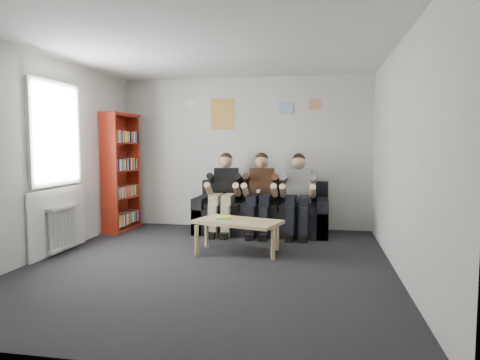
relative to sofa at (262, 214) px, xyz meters
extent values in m
plane|color=black|center=(-0.38, -2.08, -0.31)|extent=(5.00, 5.00, 0.00)
plane|color=silver|center=(-0.38, -2.08, 2.39)|extent=(5.00, 5.00, 0.00)
plane|color=beige|center=(-0.38, 0.42, 1.04)|extent=(4.50, 0.00, 4.50)
plane|color=beige|center=(-0.38, -4.58, 1.04)|extent=(4.50, 0.00, 4.50)
plane|color=beige|center=(-2.63, -2.08, 1.04)|extent=(0.00, 5.00, 5.00)
plane|color=beige|center=(1.87, -2.08, 1.04)|extent=(0.00, 5.00, 5.00)
cube|color=black|center=(0.00, -0.04, -0.10)|extent=(2.23, 0.91, 0.42)
cube|color=black|center=(0.00, 0.31, 0.33)|extent=(2.23, 0.20, 0.44)
cube|color=black|center=(-1.02, -0.04, -0.01)|extent=(0.18, 0.91, 0.61)
cube|color=black|center=(1.02, -0.04, -0.01)|extent=(0.18, 0.91, 0.61)
cube|color=black|center=(0.00, -0.12, 0.17)|extent=(1.86, 0.63, 0.10)
cube|color=maroon|center=(-2.46, -0.23, 0.71)|extent=(0.31, 0.92, 2.04)
cube|color=tan|center=(-0.14, -1.46, 0.13)|extent=(1.15, 0.63, 0.05)
cylinder|color=tan|center=(-0.65, -1.72, -0.10)|extent=(0.06, 0.06, 0.41)
cylinder|color=tan|center=(0.38, -1.72, -0.10)|extent=(0.06, 0.06, 0.41)
cylinder|color=tan|center=(-0.65, -1.20, -0.10)|extent=(0.06, 0.06, 0.41)
cylinder|color=tan|center=(0.38, -1.20, -0.10)|extent=(0.06, 0.06, 0.41)
cube|color=silver|center=(-0.37, -1.52, 0.16)|extent=(0.20, 0.15, 0.02)
cube|color=green|center=(-0.34, -1.49, 0.17)|extent=(0.20, 0.15, 0.02)
cube|color=yellow|center=(-0.32, -1.46, 0.19)|extent=(0.20, 0.15, 0.02)
cube|color=black|center=(-0.62, 0.01, 0.50)|extent=(0.42, 0.31, 0.59)
sphere|color=tan|center=(-0.62, -0.03, 0.91)|extent=(0.23, 0.23, 0.23)
sphere|color=black|center=(-0.62, -0.01, 0.94)|extent=(0.22, 0.22, 0.22)
cube|color=#9A926E|center=(-0.62, -0.30, 0.29)|extent=(0.38, 0.48, 0.16)
cube|color=#9A926E|center=(-0.62, -0.53, -0.05)|extent=(0.36, 0.15, 0.53)
cube|color=black|center=(-0.62, -0.60, -0.26)|extent=(0.36, 0.27, 0.10)
cube|color=#432616|center=(0.00, 0.01, 0.50)|extent=(0.42, 0.31, 0.59)
sphere|color=tan|center=(0.00, -0.03, 0.91)|extent=(0.23, 0.23, 0.23)
sphere|color=black|center=(0.00, -0.01, 0.95)|extent=(0.22, 0.22, 0.22)
cube|color=black|center=(0.00, -0.30, 0.29)|extent=(0.38, 0.48, 0.16)
cube|color=black|center=(0.00, -0.53, -0.05)|extent=(0.36, 0.15, 0.53)
cube|color=black|center=(0.00, -0.60, -0.26)|extent=(0.36, 0.27, 0.10)
cube|color=white|center=(0.00, -0.41, 0.45)|extent=(0.04, 0.15, 0.04)
cube|color=white|center=(0.62, 0.01, 0.50)|extent=(0.42, 0.30, 0.59)
sphere|color=tan|center=(0.62, -0.03, 0.90)|extent=(0.23, 0.23, 0.23)
sphere|color=black|center=(0.62, -0.02, 0.94)|extent=(0.22, 0.22, 0.22)
cube|color=black|center=(0.62, -0.30, 0.29)|extent=(0.37, 0.48, 0.16)
cube|color=black|center=(0.62, -0.53, -0.05)|extent=(0.35, 0.15, 0.53)
cube|color=black|center=(0.62, -0.59, -0.26)|extent=(0.35, 0.27, 0.10)
cylinder|color=silver|center=(-2.53, -2.16, 0.04)|extent=(0.06, 0.06, 0.60)
cylinder|color=silver|center=(-2.53, -2.08, 0.04)|extent=(0.06, 0.06, 0.60)
cylinder|color=silver|center=(-2.53, -2.00, 0.04)|extent=(0.06, 0.06, 0.60)
cylinder|color=silver|center=(-2.53, -1.92, 0.04)|extent=(0.06, 0.06, 0.60)
cylinder|color=silver|center=(-2.53, -1.84, 0.04)|extent=(0.06, 0.06, 0.60)
cylinder|color=silver|center=(-2.53, -1.76, 0.04)|extent=(0.06, 0.06, 0.60)
cylinder|color=silver|center=(-2.53, -1.68, 0.04)|extent=(0.06, 0.06, 0.60)
cylinder|color=silver|center=(-2.53, -1.60, 0.04)|extent=(0.06, 0.06, 0.60)
cube|color=silver|center=(-2.53, -1.88, -0.24)|extent=(0.10, 0.64, 0.04)
cube|color=silver|center=(-2.53, -1.88, 0.32)|extent=(0.10, 0.64, 0.04)
cube|color=white|center=(-2.61, -1.88, 1.34)|extent=(0.02, 1.00, 1.30)
cube|color=silver|center=(-2.60, -1.88, 2.02)|extent=(0.05, 1.12, 0.06)
cube|color=silver|center=(-2.60, -1.88, 0.66)|extent=(0.05, 1.12, 0.06)
cube|color=silver|center=(-2.60, -1.88, 0.14)|extent=(0.03, 1.30, 0.90)
cube|color=#CCCA48|center=(-0.78, 0.41, 1.74)|extent=(0.42, 0.01, 0.55)
cube|color=#448CE8|center=(0.37, 0.41, 1.84)|extent=(0.25, 0.01, 0.20)
cube|color=#D34288|center=(0.87, 0.41, 1.89)|extent=(0.22, 0.01, 0.18)
cube|color=white|center=(-1.38, 0.41, 1.94)|extent=(0.20, 0.01, 0.14)
camera|label=1|loc=(0.96, -7.19, 1.19)|focal=32.00mm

